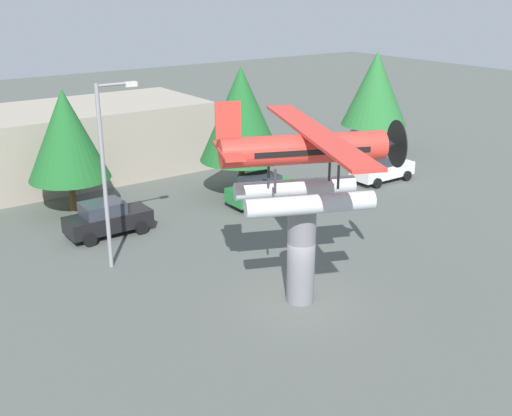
# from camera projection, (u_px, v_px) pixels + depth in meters

# --- Properties ---
(ground_plane) EXTENTS (140.00, 140.00, 0.00)m
(ground_plane) POSITION_uv_depth(u_px,v_px,m) (300.00, 300.00, 25.03)
(ground_plane) COLOR #515651
(display_pedestal) EXTENTS (1.10, 1.10, 4.03)m
(display_pedestal) POSITION_uv_depth(u_px,v_px,m) (301.00, 254.00, 24.36)
(display_pedestal) COLOR slate
(display_pedestal) RESTS_ON ground
(floatplane_monument) EXTENTS (7.18, 10.00, 4.00)m
(floatplane_monument) POSITION_uv_depth(u_px,v_px,m) (307.00, 162.00, 23.14)
(floatplane_monument) COLOR silver
(floatplane_monument) RESTS_ON display_pedestal
(car_mid_black) EXTENTS (4.20, 2.02, 1.76)m
(car_mid_black) POSITION_uv_depth(u_px,v_px,m) (107.00, 218.00, 31.25)
(car_mid_black) COLOR black
(car_mid_black) RESTS_ON ground
(car_far_green) EXTENTS (4.20, 2.02, 1.76)m
(car_far_green) POSITION_uv_depth(u_px,v_px,m) (263.00, 189.00, 35.63)
(car_far_green) COLOR #237A38
(car_far_green) RESTS_ON ground
(car_distant_white) EXTENTS (4.20, 2.02, 1.76)m
(car_distant_white) POSITION_uv_depth(u_px,v_px,m) (382.00, 168.00, 39.83)
(car_distant_white) COLOR white
(car_distant_white) RESTS_ON ground
(streetlight_primary) EXTENTS (1.84, 0.28, 8.09)m
(streetlight_primary) POSITION_uv_depth(u_px,v_px,m) (107.00, 164.00, 26.54)
(streetlight_primary) COLOR gray
(streetlight_primary) RESTS_ON ground
(storefront_building) EXTENTS (15.69, 7.96, 4.52)m
(storefront_building) POSITION_uv_depth(u_px,v_px,m) (82.00, 140.00, 40.93)
(storefront_building) COLOR #9E9384
(storefront_building) RESTS_ON ground
(tree_east) EXTENTS (4.39, 4.39, 6.75)m
(tree_east) POSITION_uv_depth(u_px,v_px,m) (66.00, 135.00, 33.42)
(tree_east) COLOR brown
(tree_east) RESTS_ON ground
(tree_center_back) EXTENTS (4.85, 4.85, 7.56)m
(tree_center_back) POSITION_uv_depth(u_px,v_px,m) (241.00, 114.00, 35.91)
(tree_center_back) COLOR brown
(tree_center_back) RESTS_ON ground
(tree_far_east) EXTENTS (4.75, 4.75, 7.40)m
(tree_far_east) POSITION_uv_depth(u_px,v_px,m) (376.00, 89.00, 45.26)
(tree_far_east) COLOR brown
(tree_far_east) RESTS_ON ground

